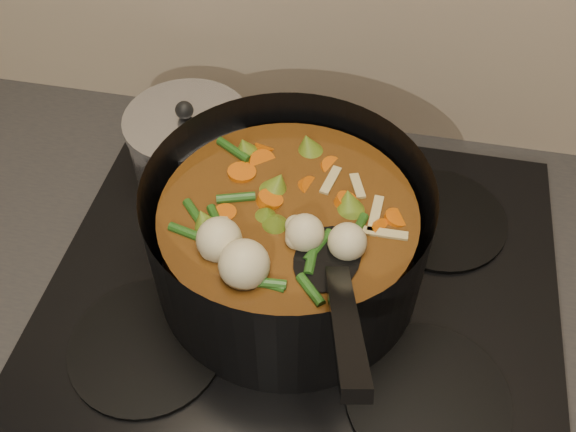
# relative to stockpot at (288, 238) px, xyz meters

# --- Properties ---
(counter) EXTENTS (2.64, 0.64, 0.91)m
(counter) POSITION_rel_stockpot_xyz_m (0.02, -0.00, -0.55)
(counter) COLOR brown
(counter) RESTS_ON ground
(stovetop) EXTENTS (0.62, 0.54, 0.03)m
(stovetop) POSITION_rel_stockpot_xyz_m (0.02, -0.00, -0.08)
(stovetop) COLOR black
(stovetop) RESTS_ON counter
(stockpot) EXTENTS (0.32, 0.42, 0.24)m
(stockpot) POSITION_rel_stockpot_xyz_m (0.00, 0.00, 0.00)
(stockpot) COLOR black
(stockpot) RESTS_ON stovetop
(saucepan) EXTENTS (0.16, 0.16, 0.14)m
(saucepan) POSITION_rel_stockpot_xyz_m (-0.16, 0.14, -0.02)
(saucepan) COLOR silver
(saucepan) RESTS_ON stovetop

